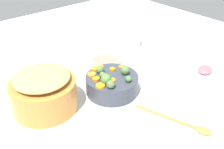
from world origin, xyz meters
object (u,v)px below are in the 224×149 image
metal_pot (44,95)px  ham_plate (205,71)px  serving_bowl_carrots (112,84)px  wooden_spoon (187,125)px  casserole_dish (125,39)px

metal_pot → ham_plate: 0.80m
serving_bowl_carrots → metal_pot: size_ratio=0.88×
wooden_spoon → casserole_dish: casserole_dish is taller
metal_pot → casserole_dish: bearing=18.8°
wooden_spoon → ham_plate: size_ratio=1.50×
wooden_spoon → serving_bowl_carrots: bearing=101.5°
casserole_dish → ham_plate: size_ratio=0.89×
wooden_spoon → ham_plate: bearing=23.9°
serving_bowl_carrots → wooden_spoon: bearing=-78.5°
wooden_spoon → casserole_dish: size_ratio=1.69×
metal_pot → ham_plate: size_ratio=1.30×
casserole_dish → serving_bowl_carrots: bearing=-139.8°
serving_bowl_carrots → wooden_spoon: size_ratio=0.76×
wooden_spoon → casserole_dish: 0.73m
serving_bowl_carrots → ham_plate: 0.50m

